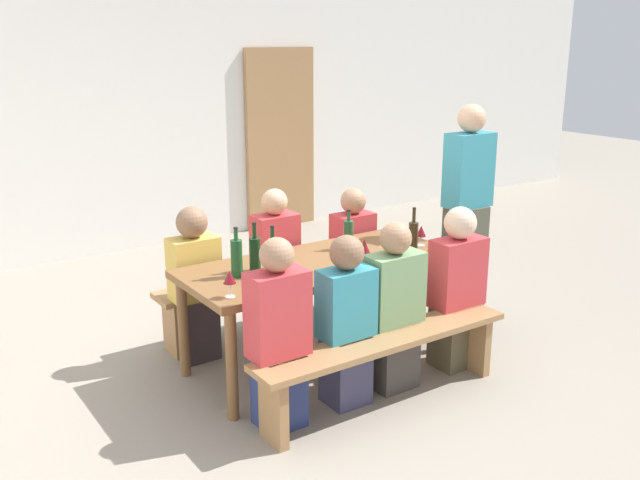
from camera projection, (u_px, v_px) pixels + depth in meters
name	position (u px, v px, depth m)	size (l,w,h in m)	color
ground_plane	(320.00, 362.00, 5.06)	(24.00, 24.00, 0.00)	gray
back_wall	(130.00, 98.00, 7.41)	(14.00, 0.20, 3.20)	silver
wooden_door	(280.00, 139.00, 8.39)	(0.90, 0.06, 2.10)	#9E7247
tasting_table	(320.00, 272.00, 4.87)	(1.90, 0.82, 0.75)	brown
bench_near	(385.00, 352.00, 4.40)	(1.80, 0.30, 0.45)	#9E7247
bench_far	(269.00, 287.00, 5.52)	(1.80, 0.30, 0.45)	#9E7247
wine_bottle_0	(348.00, 234.00, 5.10)	(0.07, 0.07, 0.29)	#234C2D
wine_bottle_1	(255.00, 253.00, 4.62)	(0.07, 0.07, 0.33)	#143319
wine_bottle_2	(273.00, 257.00, 4.53)	(0.07, 0.07, 0.33)	#143319
wine_bottle_3	(237.00, 257.00, 4.50)	(0.07, 0.07, 0.33)	#194723
wine_bottle_4	(413.00, 238.00, 4.92)	(0.07, 0.07, 0.35)	#332814
wine_glass_0	(230.00, 278.00, 4.15)	(0.08, 0.08, 0.16)	silver
wine_glass_1	(421.00, 232.00, 5.17)	(0.07, 0.07, 0.15)	silver
wine_glass_2	(364.00, 246.00, 4.77)	(0.08, 0.08, 0.17)	silver
seated_guest_near_0	(278.00, 338.00, 4.09)	(0.35, 0.24, 1.16)	navy
seated_guest_near_1	(346.00, 324.00, 4.36)	(0.34, 0.24, 1.09)	#3E3D5C
seated_guest_near_2	(393.00, 311.00, 4.57)	(0.38, 0.24, 1.12)	#423D37
seated_guest_near_3	(456.00, 291.00, 4.86)	(0.38, 0.24, 1.14)	brown
seated_guest_far_0	(195.00, 286.00, 4.98)	(0.34, 0.24, 1.11)	#3D3135
seated_guest_far_1	(276.00, 268.00, 5.34)	(0.33, 0.24, 1.16)	#3E5446
seated_guest_far_2	(353.00, 256.00, 5.74)	(0.33, 0.24, 1.08)	#4B516F
standing_host	(466.00, 219.00, 5.54)	(0.37, 0.24, 1.74)	#4A4E3E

